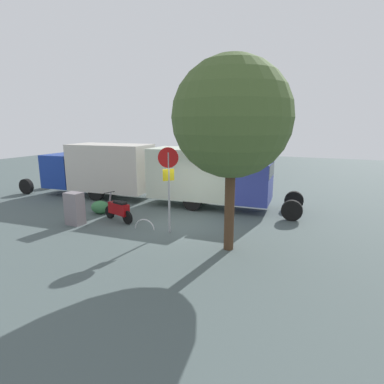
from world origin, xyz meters
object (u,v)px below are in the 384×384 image
stop_sign (169,177)px  box_truck_far (97,168)px  street_tree (232,118)px  motorcycle (119,209)px  bike_rack_hoop (145,229)px  box_truck_near (209,175)px  utility_cabinet (75,209)px

stop_sign → box_truck_far: bearing=-30.7°
street_tree → motorcycle: bearing=-11.7°
stop_sign → street_tree: 3.38m
motorcycle → bike_rack_hoop: size_ratio=2.06×
bike_rack_hoop → stop_sign: bearing=-176.4°
box_truck_far → bike_rack_hoop: (-5.49, 3.97, -1.64)m
box_truck_near → utility_cabinet: bearing=-133.4°
box_truck_far → street_tree: size_ratio=1.33×
motorcycle → street_tree: 6.50m
bike_rack_hoop → street_tree: bearing=170.5°
box_truck_far → utility_cabinet: bearing=115.6°
street_tree → bike_rack_hoop: size_ratio=7.24×
box_truck_far → street_tree: street_tree is taller
utility_cabinet → bike_rack_hoop: size_ratio=1.59×
street_tree → bike_rack_hoop: bearing=-9.5°
street_tree → box_truck_far: bearing=-26.6°
stop_sign → bike_rack_hoop: stop_sign is taller
box_truck_near → box_truck_far: box_truck_far is taller
box_truck_near → utility_cabinet: box_truck_near is taller
utility_cabinet → bike_rack_hoop: bearing=-168.8°
motorcycle → bike_rack_hoop: 1.71m
motorcycle → stop_sign: (-2.64, 0.40, 1.66)m
box_truck_far → motorcycle: box_truck_far is taller
box_truck_near → motorcycle: size_ratio=4.31×
box_truck_near → bike_rack_hoop: bearing=-108.3°
box_truck_far → bike_rack_hoop: box_truck_far is taller
box_truck_near → utility_cabinet: (4.16, 4.83, -0.93)m
street_tree → stop_sign: bearing=-14.8°
box_truck_near → stop_sign: stop_sign is taller
utility_cabinet → bike_rack_hoop: (-2.97, -0.59, -0.68)m
box_truck_near → motorcycle: box_truck_near is taller
box_truck_near → stop_sign: (0.11, 4.18, 0.58)m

